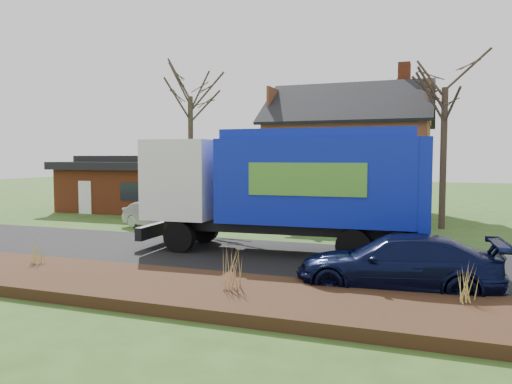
% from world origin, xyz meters
% --- Properties ---
extents(ground, '(120.00, 120.00, 0.00)m').
position_xyz_m(ground, '(0.00, 0.00, 0.00)').
color(ground, '#2C4B19').
rests_on(ground, ground).
extents(road, '(80.00, 7.00, 0.02)m').
position_xyz_m(road, '(0.00, 0.00, 0.01)').
color(road, black).
rests_on(road, ground).
extents(mulch_verge, '(80.00, 3.50, 0.30)m').
position_xyz_m(mulch_verge, '(0.00, -5.30, 0.15)').
color(mulch_verge, black).
rests_on(mulch_verge, ground).
extents(main_house, '(12.95, 8.95, 9.26)m').
position_xyz_m(main_house, '(1.49, 13.91, 4.03)').
color(main_house, beige).
rests_on(main_house, ground).
extents(ranch_house, '(9.80, 8.20, 3.70)m').
position_xyz_m(ranch_house, '(-12.00, 13.00, 1.81)').
color(ranch_house, brown).
rests_on(ranch_house, ground).
extents(garbage_truck, '(10.90, 3.44, 4.61)m').
position_xyz_m(garbage_truck, '(1.83, 1.31, 2.66)').
color(garbage_truck, black).
rests_on(garbage_truck, ground).
extents(silver_sedan, '(4.43, 2.80, 1.38)m').
position_xyz_m(silver_sedan, '(-6.08, 5.03, 0.69)').
color(silver_sedan, '#9D9FA5').
rests_on(silver_sedan, ground).
extents(navy_wagon, '(5.51, 2.64, 1.55)m').
position_xyz_m(navy_wagon, '(6.14, -3.02, 0.77)').
color(navy_wagon, black).
rests_on(navy_wagon, ground).
extents(tree_front_west, '(3.31, 3.31, 9.84)m').
position_xyz_m(tree_front_west, '(-6.38, 9.14, 8.11)').
color(tree_front_west, '#3A3122').
rests_on(tree_front_west, ground).
extents(tree_front_east, '(3.63, 3.63, 10.09)m').
position_xyz_m(tree_front_east, '(7.30, 10.09, 8.20)').
color(tree_front_east, '#392B22').
rests_on(tree_front_east, ground).
extents(tree_back, '(3.51, 3.51, 11.10)m').
position_xyz_m(tree_back, '(2.50, 22.00, 9.26)').
color(tree_back, '#403226').
rests_on(tree_back, ground).
extents(grass_clump_west, '(0.32, 0.27, 0.86)m').
position_xyz_m(grass_clump_west, '(-4.54, -4.58, 0.73)').
color(grass_clump_west, tan).
rests_on(grass_clump_west, mulch_verge).
extents(grass_clump_mid, '(0.37, 0.31, 1.04)m').
position_xyz_m(grass_clump_mid, '(2.35, -5.28, 0.82)').
color(grass_clump_mid, '#B0884D').
rests_on(grass_clump_mid, mulch_verge).
extents(grass_clump_east, '(0.35, 0.29, 0.87)m').
position_xyz_m(grass_clump_east, '(7.82, -4.47, 0.74)').
color(grass_clump_east, tan).
rests_on(grass_clump_east, mulch_verge).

